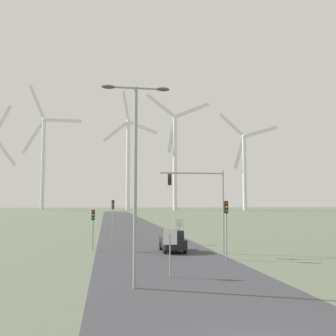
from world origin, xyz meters
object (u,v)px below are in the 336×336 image
(traffic_light_post_mid_left, at_px, (113,212))
(wind_turbine_far_right, at_px, (244,164))
(wind_turbine_right, at_px, (175,153))
(traffic_light_mast_overhead, at_px, (202,194))
(streetlamp, at_px, (135,159))
(stop_sign_far, at_px, (179,227))
(stop_sign_near, at_px, (170,244))
(car_approaching, at_px, (173,241))
(traffic_light_post_near_left, at_px, (93,220))
(traffic_light_post_near_right, at_px, (226,217))
(wind_turbine_center, at_px, (128,156))
(wind_turbine_left, at_px, (43,153))

(traffic_light_post_mid_left, distance_m, wind_turbine_far_right, 179.34)
(wind_turbine_right, bearing_deg, traffic_light_post_mid_left, -102.26)
(traffic_light_post_mid_left, relative_size, traffic_light_mast_overhead, 0.65)
(wind_turbine_right, xyz_separation_m, wind_turbine_far_right, (38.91, 3.42, -4.82))
(streetlamp, xyz_separation_m, stop_sign_far, (5.82, 19.14, -4.58))
(traffic_light_post_mid_left, distance_m, wind_turbine_right, 164.62)
(streetlamp, bearing_deg, wind_turbine_right, 79.38)
(streetlamp, xyz_separation_m, stop_sign_near, (2.17, 2.57, -4.51))
(wind_turbine_right, bearing_deg, wind_turbine_far_right, 5.02)
(stop_sign_far, relative_size, wind_turbine_far_right, 0.05)
(stop_sign_far, height_order, car_approaching, stop_sign_far)
(streetlamp, height_order, traffic_light_post_mid_left, streetlamp)
(traffic_light_post_near_left, xyz_separation_m, traffic_light_mast_overhead, (8.86, -3.82, 2.28))
(traffic_light_mast_overhead, height_order, wind_turbine_far_right, wind_turbine_far_right)
(streetlamp, bearing_deg, traffic_light_post_near_left, 99.17)
(wind_turbine_far_right, bearing_deg, traffic_light_mast_overhead, -111.10)
(traffic_light_post_near_right, distance_m, wind_turbine_far_right, 188.26)
(wind_turbine_right, bearing_deg, stop_sign_near, -100.09)
(traffic_light_mast_overhead, height_order, wind_turbine_center, wind_turbine_center)
(stop_sign_far, xyz_separation_m, wind_turbine_right, (27.98, 161.14, 28.07))
(traffic_light_post_near_right, bearing_deg, traffic_light_mast_overhead, 106.84)
(stop_sign_near, distance_m, wind_turbine_far_right, 195.76)
(traffic_light_post_near_left, bearing_deg, car_approaching, -15.87)
(traffic_light_mast_overhead, bearing_deg, wind_turbine_left, 102.23)
(traffic_light_post_near_left, bearing_deg, wind_turbine_center, 85.96)
(car_approaching, bearing_deg, traffic_light_post_mid_left, 121.99)
(stop_sign_far, distance_m, car_approaching, 5.76)
(wind_turbine_right, bearing_deg, stop_sign_far, -99.85)
(traffic_light_post_near_left, height_order, traffic_light_post_mid_left, traffic_light_post_mid_left)
(traffic_light_post_near_right, bearing_deg, traffic_light_post_mid_left, 121.70)
(car_approaching, bearing_deg, wind_turbine_left, 101.76)
(stop_sign_near, xyz_separation_m, traffic_light_post_near_right, (5.16, 5.95, 1.30))
(wind_turbine_left, bearing_deg, stop_sign_far, -77.47)
(stop_sign_near, relative_size, stop_sign_far, 1.04)
(traffic_light_post_mid_left, xyz_separation_m, traffic_light_mast_overhead, (7.05, -9.76, 1.66))
(traffic_light_post_near_left, xyz_separation_m, traffic_light_post_near_right, (9.85, -7.07, 0.53))
(streetlamp, relative_size, wind_turbine_left, 0.14)
(traffic_light_mast_overhead, height_order, wind_turbine_left, wind_turbine_left)
(traffic_light_mast_overhead, relative_size, wind_turbine_right, 0.11)
(car_approaching, height_order, wind_turbine_right, wind_turbine_right)
(stop_sign_near, height_order, traffic_light_post_mid_left, traffic_light_post_mid_left)
(streetlamp, bearing_deg, traffic_light_mast_overhead, 61.67)
(streetlamp, height_order, wind_turbine_far_right, wind_turbine_far_right)
(car_approaching, bearing_deg, wind_turbine_far_right, 68.05)
(wind_turbine_right, height_order, wind_turbine_far_right, wind_turbine_right)
(streetlamp, bearing_deg, stop_sign_near, 49.79)
(stop_sign_far, bearing_deg, wind_turbine_center, 88.49)
(streetlamp, xyz_separation_m, wind_turbine_far_right, (72.71, 183.70, 18.67))
(car_approaching, bearing_deg, traffic_light_mast_overhead, -41.60)
(stop_sign_near, distance_m, car_approaching, 11.33)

